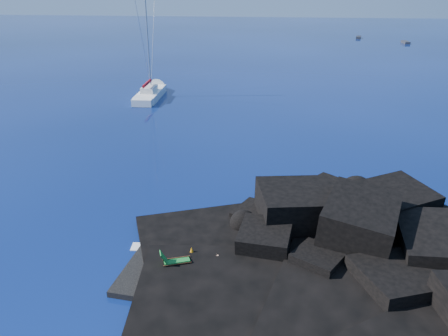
{
  "coord_description": "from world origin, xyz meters",
  "views": [
    {
      "loc": [
        8.22,
        -19.49,
        15.17
      ],
      "look_at": [
        4.53,
        11.19,
        2.0
      ],
      "focal_mm": 35.0,
      "sensor_mm": 36.0,
      "label": 1
    }
  ],
  "objects_px": {
    "marker_cone": "(192,252)",
    "sunbather": "(210,258)",
    "sailboat": "(151,98)",
    "distant_boat_b": "(405,43)",
    "deck_chair": "(177,258)",
    "distant_boat_a": "(358,38)"
  },
  "relations": [
    {
      "from": "marker_cone",
      "to": "sunbather",
      "type": "bearing_deg",
      "value": -19.01
    },
    {
      "from": "sailboat",
      "to": "deck_chair",
      "type": "bearing_deg",
      "value": -74.85
    },
    {
      "from": "distant_boat_b",
      "to": "sunbather",
      "type": "bearing_deg",
      "value": -110.76
    },
    {
      "from": "sailboat",
      "to": "sunbather",
      "type": "bearing_deg",
      "value": -72.24
    },
    {
      "from": "deck_chair",
      "to": "marker_cone",
      "type": "bearing_deg",
      "value": 39.38
    },
    {
      "from": "deck_chair",
      "to": "sunbather",
      "type": "bearing_deg",
      "value": 1.52
    },
    {
      "from": "sailboat",
      "to": "distant_boat_b",
      "type": "bearing_deg",
      "value": 49.63
    },
    {
      "from": "sunbather",
      "to": "distant_boat_b",
      "type": "height_order",
      "value": "sunbather"
    },
    {
      "from": "sunbather",
      "to": "marker_cone",
      "type": "relative_size",
      "value": 2.89
    },
    {
      "from": "deck_chair",
      "to": "sunbather",
      "type": "xyz_separation_m",
      "value": [
        1.75,
        0.7,
        -0.39
      ]
    },
    {
      "from": "marker_cone",
      "to": "distant_boat_a",
      "type": "xyz_separation_m",
      "value": [
        27.93,
        115.91,
        -0.65
      ]
    },
    {
      "from": "sunbather",
      "to": "distant_boat_b",
      "type": "distance_m",
      "value": 112.22
    },
    {
      "from": "sunbather",
      "to": "distant_boat_a",
      "type": "height_order",
      "value": "sunbather"
    },
    {
      "from": "deck_chair",
      "to": "distant_boat_b",
      "type": "distance_m",
      "value": 113.48
    },
    {
      "from": "deck_chair",
      "to": "distant_boat_b",
      "type": "bearing_deg",
      "value": 49.39
    },
    {
      "from": "distant_boat_b",
      "to": "distant_boat_a",
      "type": "bearing_deg",
      "value": 134.23
    },
    {
      "from": "deck_chair",
      "to": "sunbather",
      "type": "relative_size",
      "value": 0.96
    },
    {
      "from": "sailboat",
      "to": "deck_chair",
      "type": "xyz_separation_m",
      "value": [
        12.64,
        -39.49,
        0.92
      ]
    },
    {
      "from": "distant_boat_b",
      "to": "deck_chair",
      "type": "bearing_deg",
      "value": -111.48
    },
    {
      "from": "sunbather",
      "to": "marker_cone",
      "type": "bearing_deg",
      "value": 135.41
    },
    {
      "from": "sunbather",
      "to": "sailboat",
      "type": "bearing_deg",
      "value": 84.77
    },
    {
      "from": "deck_chair",
      "to": "marker_cone",
      "type": "relative_size",
      "value": 2.78
    }
  ]
}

